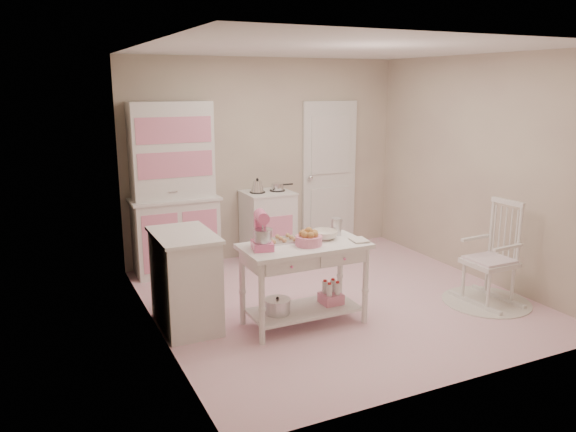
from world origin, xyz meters
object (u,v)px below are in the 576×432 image
(hutch, at_px, (174,189))
(work_table, at_px, (304,284))
(rocking_chair, at_px, (490,253))
(stand_mixer, at_px, (262,231))
(bread_basket, at_px, (309,241))
(stove, at_px, (268,226))
(base_cabinet, at_px, (185,280))

(hutch, xyz_separation_m, work_table, (0.71, -2.05, -0.64))
(work_table, bearing_deg, rocking_chair, -10.09)
(work_table, relative_size, stand_mixer, 3.53)
(rocking_chair, height_order, work_table, rocking_chair)
(hutch, relative_size, bread_basket, 8.32)
(rocking_chair, bearing_deg, hutch, 134.60)
(hutch, distance_m, bread_basket, 2.23)
(rocking_chair, distance_m, work_table, 2.04)
(hutch, distance_m, stove, 1.33)
(work_table, height_order, bread_basket, bread_basket)
(work_table, bearing_deg, stand_mixer, 177.27)
(work_table, height_order, stand_mixer, stand_mixer)
(work_table, xyz_separation_m, stand_mixer, (-0.42, 0.02, 0.57))
(base_cabinet, bearing_deg, rocking_chair, -14.59)
(rocking_chair, bearing_deg, stove, 118.89)
(rocking_chair, xyz_separation_m, bread_basket, (-1.98, 0.31, 0.30))
(stove, distance_m, bread_basket, 2.14)
(stove, distance_m, rocking_chair, 2.80)
(stove, xyz_separation_m, rocking_chair, (1.52, -2.35, 0.09))
(base_cabinet, relative_size, stand_mixer, 2.71)
(stove, distance_m, base_cabinet, 2.18)
(base_cabinet, height_order, stand_mixer, stand_mixer)
(hutch, height_order, stove, hutch)
(stand_mixer, bearing_deg, work_table, 9.97)
(base_cabinet, height_order, rocking_chair, rocking_chair)
(base_cabinet, bearing_deg, hutch, 78.56)
(stove, relative_size, work_table, 0.77)
(base_cabinet, relative_size, rocking_chair, 0.84)
(work_table, bearing_deg, stove, 76.30)
(bread_basket, bearing_deg, work_table, 111.80)
(hutch, bearing_deg, bread_basket, -70.74)
(rocking_chair, height_order, bread_basket, rocking_chair)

